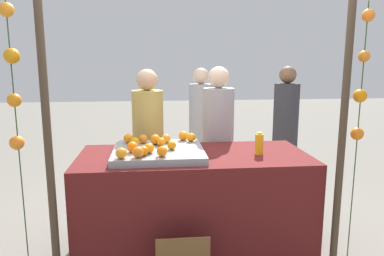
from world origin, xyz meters
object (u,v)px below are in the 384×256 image
(orange_0, at_px, (132,147))
(vendor_right, at_px, (218,150))
(orange_1, at_px, (191,137))
(vendor_left, at_px, (149,151))
(juice_bottle, at_px, (259,144))
(stall_counter, at_px, (194,202))

(orange_0, xyz_separation_m, vendor_right, (0.83, 0.75, -0.23))
(orange_1, bearing_deg, orange_0, -145.83)
(vendor_left, bearing_deg, juice_bottle, -37.87)
(stall_counter, height_order, orange_0, orange_0)
(stall_counter, bearing_deg, vendor_left, 120.47)
(orange_0, distance_m, vendor_right, 1.14)
(orange_1, distance_m, vendor_right, 0.56)
(stall_counter, xyz_separation_m, orange_0, (-0.51, -0.12, 0.54))
(stall_counter, height_order, juice_bottle, juice_bottle)
(vendor_right, bearing_deg, juice_bottle, -71.33)
(stall_counter, xyz_separation_m, juice_bottle, (0.55, -0.06, 0.52))
(orange_1, bearing_deg, stall_counter, -89.80)
(orange_0, distance_m, vendor_left, 0.84)
(juice_bottle, height_order, vendor_left, vendor_left)
(stall_counter, relative_size, vendor_left, 1.24)
(orange_0, xyz_separation_m, orange_1, (0.51, 0.35, -0.00))
(juice_bottle, bearing_deg, orange_0, -176.79)
(orange_0, xyz_separation_m, juice_bottle, (1.06, 0.06, -0.01))
(orange_0, height_order, orange_1, orange_0)
(orange_1, relative_size, vendor_left, 0.05)
(orange_0, bearing_deg, juice_bottle, 3.21)
(orange_1, height_order, juice_bottle, juice_bottle)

